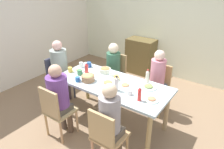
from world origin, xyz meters
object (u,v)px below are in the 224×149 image
dining_table (112,88)px  plate_3 (149,87)px  bottle_1 (86,68)px  bottle_0 (116,84)px  person_4 (113,66)px  cup_5 (111,74)px  person_2 (59,95)px  side_cabinet (141,56)px  chair_0 (106,135)px  chair_3 (58,76)px  cup_3 (80,72)px  plate_4 (152,99)px  chair_4 (116,73)px  plate_0 (108,83)px  bottle_3 (147,77)px  person_3 (60,66)px  cup_4 (70,70)px  bowl_0 (88,78)px  cup_6 (116,78)px  chair_2 (56,110)px  bottle_2 (139,94)px  bowl_1 (105,70)px  chair_1 (158,85)px  plate_2 (79,70)px  cup_1 (89,65)px  person_0 (110,118)px  plate_1 (125,85)px  cup_2 (78,79)px  cup_0 (81,65)px

dining_table → plate_3: plate_3 is taller
bottle_1 → bottle_0: bearing=-15.3°
person_4 → cup_5: (0.32, -0.50, 0.11)m
person_2 → side_cabinet: person_2 is taller
dining_table → chair_0: (0.48, -0.80, -0.17)m
chair_3 → cup_3: bearing=-6.8°
dining_table → plate_4: 0.76m
person_2 → chair_4: person_2 is taller
plate_0 → bottle_1: bottle_1 is taller
cup_5 → chair_4: bearing=118.0°
plate_4 → bottle_3: 0.51m
person_3 → plate_0: 1.21m
chair_4 → cup_4: size_ratio=8.10×
person_3 → bowl_0: person_3 is taller
person_3 → bottle_0: 1.45m
plate_0 → bottle_3: bearing=37.2°
person_4 → plate_4: bearing=-33.4°
person_3 → bottle_3: size_ratio=5.27×
chair_3 → cup_6: (1.33, 0.13, 0.30)m
chair_2 → bottle_3: (0.95, 1.12, 0.37)m
chair_2 → chair_4: (-0.00, 1.61, 0.00)m
bottle_3 → chair_4: bearing=152.9°
chair_3 → bottle_2: 1.99m
person_2 → bowl_0: 0.56m
bowl_1 → side_cabinet: bearing=97.7°
bowl_1 → side_cabinet: side_cabinet is taller
person_3 → bowl_1: 0.95m
person_4 → cup_3: 0.82m
cup_6 → bowl_0: bearing=-140.6°
bottle_0 → chair_1: bearing=73.7°
dining_table → bottle_0: size_ratio=7.81×
chair_0 → person_3: person_3 is taller
bowl_0 → bowl_1: bowl_0 is taller
person_4 → cup_3: (-0.15, -0.79, 0.12)m
dining_table → plate_0: bearing=-119.1°
plate_4 → plate_2: bearing=175.5°
dining_table → chair_1: (0.48, 0.80, -0.17)m
bowl_0 → cup_1: (-0.36, 0.44, -0.01)m
plate_0 → cup_3: size_ratio=2.11×
person_0 → cup_3: size_ratio=10.19×
person_4 → bottle_3: (0.95, -0.39, 0.19)m
plate_3 → bottle_1: bottle_1 is taller
chair_1 → cup_1: chair_1 is taller
cup_1 → cup_6: 0.74m
side_cabinet → person_3: bearing=-107.4°
chair_4 → plate_2: 0.88m
person_0 → plate_1: bearing=108.1°
dining_table → cup_2: cup_2 is taller
plate_4 → cup_0: (-1.59, 0.27, 0.04)m
person_4 → cup_3: bearing=-101.0°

